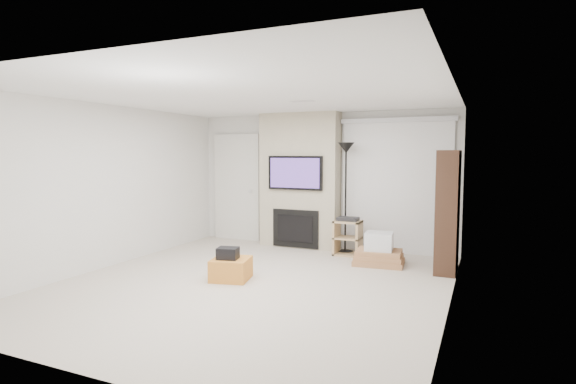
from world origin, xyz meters
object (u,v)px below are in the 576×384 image
at_px(ottoman, 231,269).
at_px(bookshelf, 448,211).
at_px(av_stand, 348,235).
at_px(floor_lamp, 346,166).
at_px(box_stack, 379,252).

distance_m(ottoman, bookshelf, 3.28).
height_order(ottoman, bookshelf, bookshelf).
height_order(ottoman, av_stand, av_stand).
bearing_deg(floor_lamp, box_stack, -39.59).
relative_size(floor_lamp, av_stand, 2.95).
bearing_deg(ottoman, floor_lamp, 67.14).
bearing_deg(floor_lamp, ottoman, -112.86).
distance_m(floor_lamp, box_stack, 1.64).
xyz_separation_m(av_stand, box_stack, (0.64, -0.45, -0.15)).
bearing_deg(av_stand, floor_lamp, 120.72).
bearing_deg(floor_lamp, av_stand, -59.28).
xyz_separation_m(ottoman, floor_lamp, (0.97, 2.29, 1.38)).
height_order(floor_lamp, bookshelf, floor_lamp).
distance_m(ottoman, av_stand, 2.39).
distance_m(ottoman, box_stack, 2.39).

